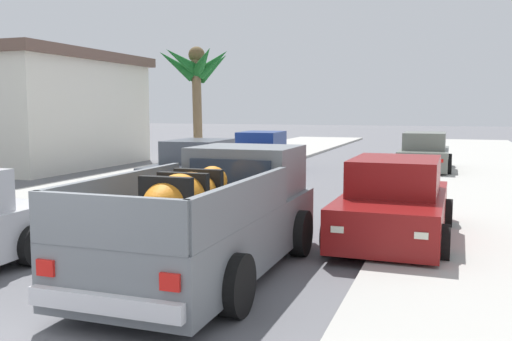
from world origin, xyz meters
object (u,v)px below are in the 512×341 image
Objects in this scene: pickup_truck at (213,219)px; palm_tree_right_fore at (196,70)px; car_right_near at (424,154)px; roadside_house at (0,110)px; car_left_mid at (198,168)px; car_left_far at (261,153)px; car_right_mid at (394,203)px.

palm_tree_right_fore is at bearing 116.03° from pickup_truck.
roadside_house reaches higher than car_right_near.
car_left_mid is 6.15m from car_left_far.
pickup_truck is at bearing -74.19° from car_left_far.
palm_tree_right_fore is (-10.09, 0.98, 3.49)m from car_right_near.
pickup_truck is 1.21× the size of car_left_mid.
car_left_mid is 0.41× the size of roadside_house.
car_right_near is 1.00× the size of car_right_mid.
palm_tree_right_fore is at bearing 174.44° from car_right_near.
car_left_mid and car_left_far have the same top height.
car_left_mid is 12.62m from roadside_house.
car_right_near is 0.99× the size of car_left_mid.
car_left_far is 5.85m from palm_tree_right_fore.
car_left_far is 0.41× the size of roadside_house.
car_right_mid is 16.78m from palm_tree_right_fore.
pickup_truck is 8.07m from car_left_mid.
pickup_truck is 1.22× the size of car_right_near.
car_right_near is 9.74m from car_left_mid.
car_left_mid is (-5.99, -7.68, 0.00)m from car_right_near.
roadside_house reaches higher than car_right_mid.
palm_tree_right_fore is at bearing 115.35° from car_left_mid.
roadside_house is at bearing -170.21° from car_right_near.
car_right_near and car_left_mid have the same top height.
palm_tree_right_fore reaches higher than pickup_truck.
car_left_mid is 10.20m from palm_tree_right_fore.
car_right_mid is 12.10m from car_left_far.
pickup_truck is 1.22× the size of car_right_mid.
car_right_near is 0.81× the size of palm_tree_right_fore.
pickup_truck is 15.06m from car_right_near.
car_left_mid is at bearing -21.80° from roadside_house.
car_right_mid and car_left_far have the same top height.
roadside_house is (-11.47, -1.51, 1.69)m from car_left_far.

